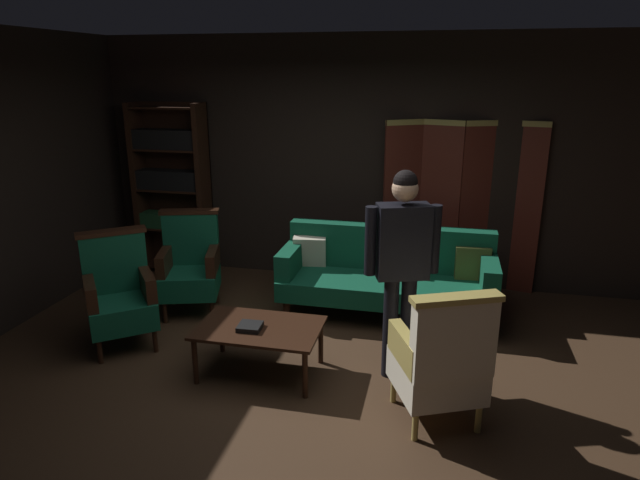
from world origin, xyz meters
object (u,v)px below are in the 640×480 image
standing_figure (402,257)px  book_black_cloth (250,327)px  bookshelf (172,184)px  armchair_wing_right (119,294)px  armchair_gilt_accent (441,360)px  armchair_wing_left (190,266)px  folding_screen (460,204)px  velvet_couch (387,272)px  coffee_table (259,332)px

standing_figure → book_black_cloth: bearing=-166.3°
bookshelf → armchair_wing_right: bearing=-77.5°
armchair_gilt_accent → armchair_wing_right: (-2.83, 0.57, 0.00)m
armchair_wing_left → armchair_wing_right: (-0.30, -0.82, 0.00)m
armchair_wing_left → folding_screen: bearing=25.3°
bookshelf → book_black_cloth: bearing=-51.4°
folding_screen → standing_figure: (-0.47, -2.07, 0.04)m
velvet_couch → armchair_wing_left: (-1.98, -0.37, 0.04)m
coffee_table → standing_figure: bearing=11.6°
armchair_wing_right → bookshelf: bearing=102.5°
folding_screen → armchair_wing_right: 3.65m
standing_figure → book_black_cloth: 1.33m
folding_screen → velvet_couch: bearing=-127.6°
velvet_couch → coffee_table: 1.66m
velvet_couch → armchair_wing_right: (-2.27, -1.19, 0.04)m
coffee_table → standing_figure: (1.10, 0.23, 0.65)m
bookshelf → velvet_couch: bookshelf is taller
coffee_table → armchair_wing_left: (-1.09, 1.04, 0.12)m
folding_screen → standing_figure: bearing=-102.7°
armchair_wing_left → book_black_cloth: size_ratio=5.64×
velvet_couch → armchair_gilt_accent: 1.85m
folding_screen → armchair_wing_left: bearing=-154.7°
armchair_wing_left → standing_figure: bearing=-20.3°
coffee_table → standing_figure: standing_figure is taller
armchair_gilt_accent → armchair_wing_left: same height
book_black_cloth → folding_screen: bearing=55.3°
folding_screen → coffee_table: size_ratio=1.90×
bookshelf → book_black_cloth: bookshelf is taller
armchair_gilt_accent → standing_figure: 0.86m
folding_screen → coffee_table: bearing=-124.4°
armchair_wing_left → velvet_couch: bearing=10.5°
armchair_gilt_accent → book_black_cloth: size_ratio=5.64×
bookshelf → velvet_couch: 2.87m
folding_screen → book_black_cloth: bearing=-124.7°
coffee_table → armchair_wing_left: bearing=136.4°
velvet_couch → armchair_wing_right: bearing=-152.5°
coffee_table → book_black_cloth: bearing=-135.4°
bookshelf → armchair_gilt_accent: bearing=-37.5°
armchair_wing_left → armchair_wing_right: 0.87m
armchair_gilt_accent → armchair_wing_right: size_ratio=1.00×
bookshelf → armchair_wing_right: (0.43, -1.93, -0.60)m
armchair_wing_left → standing_figure: standing_figure is taller
armchair_wing_left → armchair_wing_right: bearing=-109.9°
velvet_couch → armchair_wing_right: 2.57m
book_black_cloth → armchair_wing_right: bearing=168.3°
bookshelf → armchair_wing_left: (0.72, -1.10, -0.60)m
armchair_wing_left → standing_figure: 2.40m
velvet_couch → standing_figure: size_ratio=1.25×
coffee_table → book_black_cloth: size_ratio=5.43×
folding_screen → armchair_gilt_accent: (-0.13, -2.65, -0.50)m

